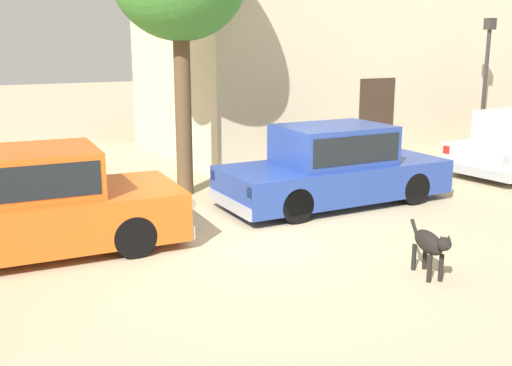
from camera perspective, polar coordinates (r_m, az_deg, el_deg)
The scene contains 5 objects.
ground_plane at distance 8.84m, azimuth 0.41°, elevation -5.98°, with size 80.00×80.00×0.00m, color tan.
parked_sedan_nearest at distance 8.90m, azimuth -20.83°, elevation -1.78°, with size 4.38×2.09×1.50m.
parked_sedan_second at distance 11.02m, azimuth 7.52°, elevation 1.68°, with size 4.48×1.80×1.47m.
stray_dog_spotted at distance 7.84m, azimuth 16.47°, elevation -5.70°, with size 0.40×1.00×0.67m.
street_lamp at distance 16.33m, azimuth 21.33°, elevation 10.19°, with size 0.22×0.22×3.55m.
Camera 1 is at (-4.12, -7.26, 2.91)m, focal length 41.43 mm.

